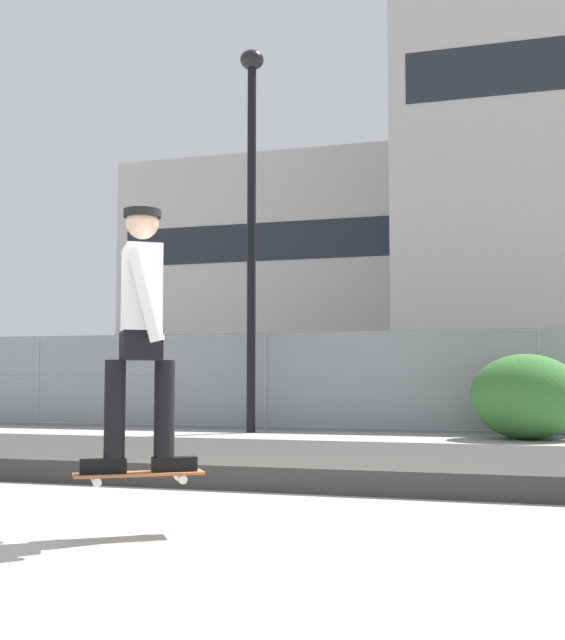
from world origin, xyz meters
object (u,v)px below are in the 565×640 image
object	(u,v)px
skateboard	(139,475)
shrub_left	(526,397)
parked_car_near	(294,384)
parked_car_mid	(560,385)
skater	(141,321)
street_lamp	(252,193)

from	to	relation	value
skateboard	shrub_left	bearing A→B (deg)	74.51
parked_car_near	shrub_left	distance (m)	6.96
parked_car_near	parked_car_mid	distance (m)	5.90
skater	parked_car_mid	bearing A→B (deg)	76.46
skateboard	parked_car_near	bearing A→B (deg)	101.40
skateboard	shrub_left	distance (m)	9.13
skateboard	shrub_left	size ratio (longest dim) A/B	0.44
parked_car_near	shrub_left	world-z (taller)	parked_car_near
skater	parked_car_near	size ratio (longest dim) A/B	0.37
skateboard	street_lamp	distance (m)	10.18
street_lamp	parked_car_near	distance (m)	5.65
parked_car_mid	shrub_left	distance (m)	4.47
skater	shrub_left	world-z (taller)	skater
skater	parked_car_near	xyz separation A→B (m)	(-2.72, 13.46, -0.50)
street_lamp	shrub_left	bearing A→B (deg)	-3.45
shrub_left	parked_car_near	bearing A→B (deg)	137.78
skater	parked_car_mid	distance (m)	13.58
skateboard	skater	bearing A→B (deg)	146.31
skateboard	skater	xyz separation A→B (m)	(-0.00, 0.00, 0.96)
skater	parked_car_near	bearing A→B (deg)	101.40
parked_car_near	skater	bearing A→B (deg)	-78.60
parked_car_mid	shrub_left	size ratio (longest dim) A/B	2.54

